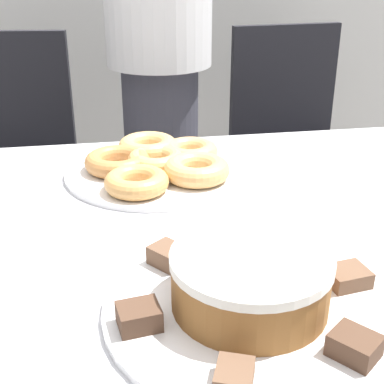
% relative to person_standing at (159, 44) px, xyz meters
% --- Properties ---
extents(table, '(1.56, 0.89, 0.74)m').
position_rel_person_standing_xyz_m(table, '(-0.02, -0.80, -0.25)').
color(table, silver).
rests_on(table, ground_plane).
extents(person_standing, '(0.30, 0.30, 1.69)m').
position_rel_person_standing_xyz_m(person_standing, '(0.00, 0.00, 0.00)').
color(person_standing, '#383842').
rests_on(person_standing, ground_plane).
extents(office_chair_left, '(0.49, 0.49, 0.92)m').
position_rel_person_standing_xyz_m(office_chair_left, '(-0.49, 0.12, -0.46)').
color(office_chair_left, black).
rests_on(office_chair_left, ground_plane).
extents(office_chair_right, '(0.48, 0.48, 0.92)m').
position_rel_person_standing_xyz_m(office_chair_right, '(0.49, 0.12, -0.46)').
color(office_chair_right, black).
rests_on(office_chair_right, ground_plane).
extents(plate_cake, '(0.37, 0.37, 0.01)m').
position_rel_person_standing_xyz_m(plate_cake, '(-0.01, -1.03, -0.16)').
color(plate_cake, white).
rests_on(plate_cake, table).
extents(plate_donuts, '(0.37, 0.37, 0.01)m').
position_rel_person_standing_xyz_m(plate_donuts, '(-0.07, -0.56, -0.16)').
color(plate_donuts, white).
rests_on(plate_donuts, table).
extents(frosted_cake, '(0.20, 0.20, 0.07)m').
position_rel_person_standing_xyz_m(frosted_cake, '(-0.01, -1.03, -0.12)').
color(frosted_cake, brown).
rests_on(frosted_cake, plate_cake).
extents(lamington_0, '(0.06, 0.07, 0.03)m').
position_rel_person_standing_xyz_m(lamington_0, '(0.08, -1.14, -0.14)').
color(lamington_0, '#513828').
rests_on(lamington_0, plate_cake).
extents(lamington_1, '(0.06, 0.05, 0.02)m').
position_rel_person_standing_xyz_m(lamington_1, '(0.13, -1.01, -0.14)').
color(lamington_1, brown).
rests_on(lamington_1, plate_cake).
extents(lamington_2, '(0.06, 0.06, 0.02)m').
position_rel_person_standing_xyz_m(lamington_2, '(0.04, -0.90, -0.15)').
color(lamington_2, brown).
rests_on(lamington_2, plate_cake).
extents(lamington_3, '(0.06, 0.06, 0.03)m').
position_rel_person_standing_xyz_m(lamington_3, '(-0.10, -0.93, -0.14)').
color(lamington_3, brown).
rests_on(lamington_3, plate_cake).
extents(lamington_4, '(0.05, 0.05, 0.03)m').
position_rel_person_standing_xyz_m(lamington_4, '(-0.15, -1.06, -0.14)').
color(lamington_4, '#513828').
rests_on(lamington_4, plate_cake).
extents(lamington_5, '(0.05, 0.06, 0.02)m').
position_rel_person_standing_xyz_m(lamington_5, '(-0.06, -1.16, -0.14)').
color(lamington_5, brown).
rests_on(lamington_5, plate_cake).
extents(donut_0, '(0.12, 0.12, 0.04)m').
position_rel_person_standing_xyz_m(donut_0, '(-0.07, -0.56, -0.14)').
color(donut_0, '#E5AD66').
rests_on(donut_0, plate_donuts).
extents(donut_1, '(0.13, 0.13, 0.04)m').
position_rel_person_standing_xyz_m(donut_1, '(-0.00, -0.63, -0.14)').
color(donut_1, '#E5AD66').
rests_on(donut_1, plate_donuts).
extents(donut_2, '(0.12, 0.12, 0.04)m').
position_rel_person_standing_xyz_m(donut_2, '(0.00, -0.53, -0.14)').
color(donut_2, '#E5AD66').
rests_on(donut_2, plate_donuts).
extents(donut_3, '(0.13, 0.13, 0.04)m').
position_rel_person_standing_xyz_m(donut_3, '(-0.08, -0.49, -0.14)').
color(donut_3, '#E5AD66').
rests_on(donut_3, plate_donuts).
extents(donut_4, '(0.13, 0.13, 0.04)m').
position_rel_person_standing_xyz_m(donut_4, '(-0.15, -0.56, -0.14)').
color(donut_4, '#C68447').
rests_on(donut_4, plate_donuts).
extents(donut_5, '(0.12, 0.12, 0.04)m').
position_rel_person_standing_xyz_m(donut_5, '(-0.12, -0.67, -0.14)').
color(donut_5, tan).
rests_on(donut_5, plate_donuts).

